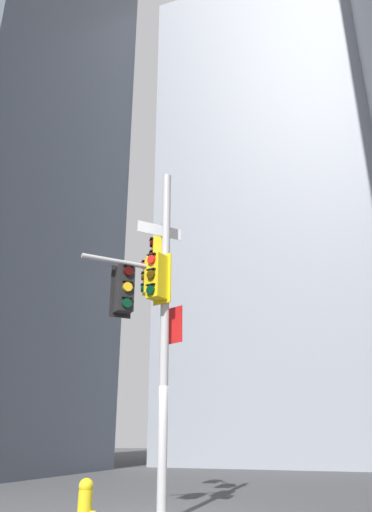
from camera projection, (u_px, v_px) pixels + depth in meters
name	position (u px, v px, depth m)	size (l,w,h in m)	color
building_mid_block	(290.00, 222.00, 35.99)	(15.98, 15.98, 34.08)	#9399A3
signal_pole_assembly	(153.00, 291.00, 10.90)	(2.09, 4.08, 7.51)	#B2B2B5
fire_hydrant	(85.00, 508.00, 7.29)	(0.33, 0.23, 0.91)	yellow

